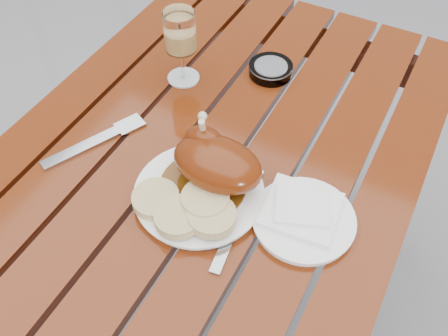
% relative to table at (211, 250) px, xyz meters
% --- Properties ---
extents(ground, '(60.00, 60.00, 0.00)m').
position_rel_table_xyz_m(ground, '(0.00, 0.00, -0.38)').
color(ground, slate).
rests_on(ground, ground).
extents(table, '(0.80, 1.20, 0.75)m').
position_rel_table_xyz_m(table, '(0.00, 0.00, 0.00)').
color(table, '#66270C').
rests_on(table, ground).
extents(dinner_plate, '(0.27, 0.27, 0.02)m').
position_rel_table_xyz_m(dinner_plate, '(0.04, -0.10, 0.38)').
color(dinner_plate, white).
rests_on(dinner_plate, table).
extents(roast_duck, '(0.18, 0.16, 0.12)m').
position_rel_table_xyz_m(roast_duck, '(0.05, -0.06, 0.44)').
color(roast_duck, '#502B09').
rests_on(roast_duck, dinner_plate).
extents(bread_dumplings, '(0.19, 0.14, 0.03)m').
position_rel_table_xyz_m(bread_dumplings, '(0.05, -0.15, 0.41)').
color(bread_dumplings, tan).
rests_on(bread_dumplings, dinner_plate).
extents(wine_glass, '(0.09, 0.09, 0.17)m').
position_rel_table_xyz_m(wine_glass, '(-0.16, 0.17, 0.46)').
color(wine_glass, '#F2C26E').
rests_on(wine_glass, table).
extents(side_plate, '(0.21, 0.21, 0.01)m').
position_rel_table_xyz_m(side_plate, '(0.23, -0.07, 0.38)').
color(side_plate, white).
rests_on(side_plate, table).
extents(napkin, '(0.14, 0.13, 0.01)m').
position_rel_table_xyz_m(napkin, '(0.22, -0.06, 0.40)').
color(napkin, white).
rests_on(napkin, side_plate).
extents(ashtray, '(0.12, 0.12, 0.03)m').
position_rel_table_xyz_m(ashtray, '(0.01, 0.28, 0.39)').
color(ashtray, '#B2B7BC').
rests_on(ashtray, table).
extents(fork, '(0.11, 0.19, 0.01)m').
position_rel_table_xyz_m(fork, '(-0.22, -0.09, 0.38)').
color(fork, gray).
rests_on(fork, table).
extents(knife, '(0.05, 0.20, 0.01)m').
position_rel_table_xyz_m(knife, '(0.13, -0.13, 0.38)').
color(knife, gray).
rests_on(knife, table).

